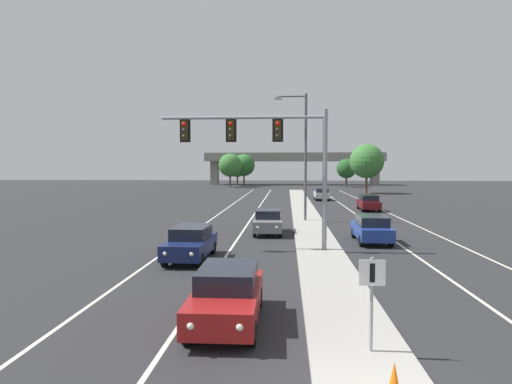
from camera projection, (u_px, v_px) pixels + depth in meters
The scene contains 21 objects.
median_island at pixel (316, 242), 25.12m from camera, with size 2.40×110.00×0.15m, color #9E9B93.
lane_stripe_oncoming_center at pixel (246, 226), 32.42m from camera, with size 0.14×100.00×0.01m, color silver.
lane_stripe_receding_center at pixel (375, 227), 31.77m from camera, with size 0.14×100.00×0.01m, color silver.
edge_stripe_left at pixel (202, 226), 32.65m from camera, with size 0.14×100.00×0.01m, color silver.
edge_stripe_right at pixel (422, 228), 31.54m from camera, with size 0.14×100.00×0.01m, color silver.
overhead_signal_mast at pixel (267, 146), 22.57m from camera, with size 8.59×0.44×7.20m.
median_sign_post at pixel (372, 290), 10.10m from camera, with size 0.60×0.10×2.20m.
street_lamp_median at pixel (303, 149), 34.68m from camera, with size 2.58×0.28×10.00m.
car_oncoming_red at pixel (227, 294), 12.40m from camera, with size 1.85×4.48×1.58m.
car_oncoming_navy at pixel (191, 243), 20.82m from camera, with size 1.89×4.50×1.58m.
car_oncoming_grey at pixel (268, 221), 28.90m from camera, with size 1.92×4.51×1.58m.
car_receding_blue at pixel (371, 228), 25.54m from camera, with size 1.85×4.48×1.58m.
car_receding_darkred at pixel (369, 203), 43.74m from camera, with size 1.90×4.50×1.58m.
car_receding_silver at pixel (322, 194), 57.48m from camera, with size 1.85×4.48×1.58m.
traffic_cone_median_nose at pixel (394, 382), 7.99m from camera, with size 0.36×0.36×0.74m.
overpass_bridge at pixel (294, 161), 104.96m from camera, with size 42.40×6.40×7.65m.
tree_far_left_a at pixel (237, 167), 99.99m from camera, with size 4.42×4.42×6.40m.
tree_far_right_c at pixel (346, 169), 93.21m from camera, with size 4.19×4.19×6.06m.
tree_far_left_b at pixel (230, 165), 92.72m from camera, with size 4.93×4.93×7.13m.
tree_far_right_b at pixel (367, 161), 71.14m from camera, with size 5.56×5.56×8.04m.
tree_far_left_c at pixel (244, 165), 99.28m from camera, with size 4.97×4.97×7.19m.
Camera 1 is at (-1.73, -7.08, 4.45)m, focal length 30.74 mm.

